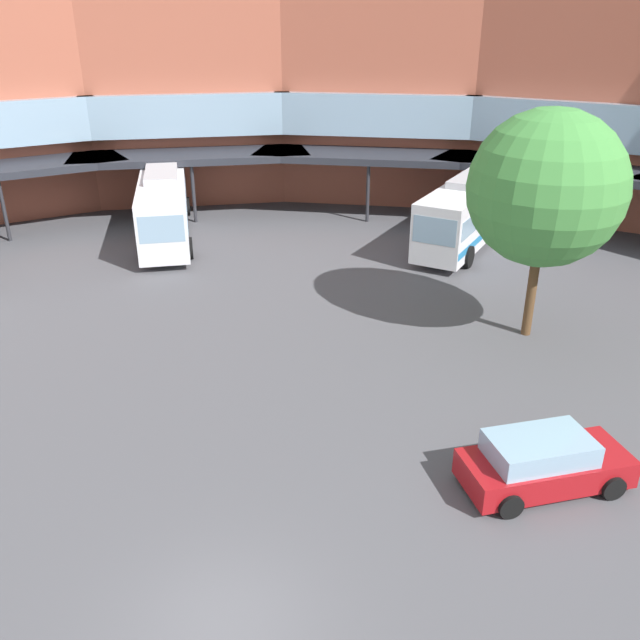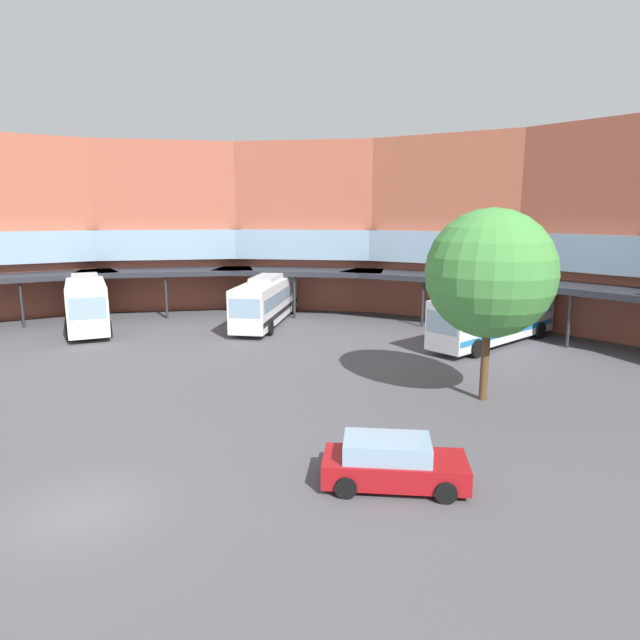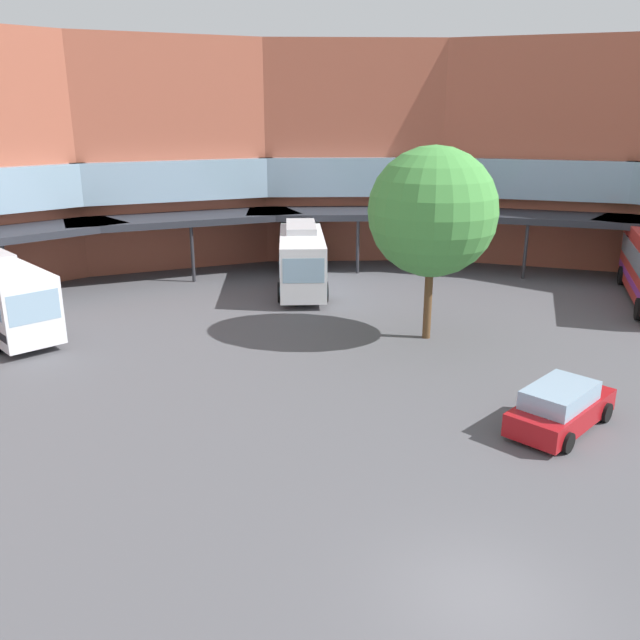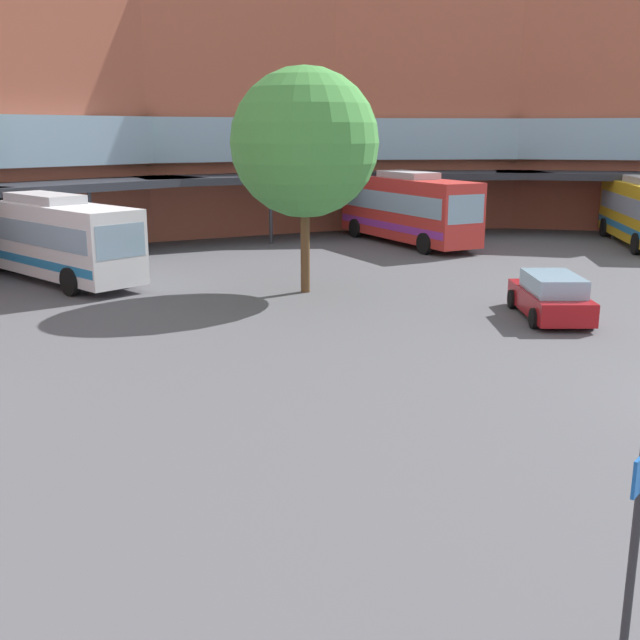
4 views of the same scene
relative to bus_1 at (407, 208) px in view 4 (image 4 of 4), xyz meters
The scene contains 5 objects.
bus_1 is the anchor object (origin of this frame).
bus_2 19.48m from the bus_1, 146.27° to the left, with size 5.99×11.33×3.62m.
parked_car 17.89m from the bus_1, 147.02° to the right, with size 4.75×3.40×1.53m.
plaza_tree 14.80m from the bus_1, behind, with size 5.62×5.62×8.54m.
stop_sign_post 34.98m from the bus_1, 158.58° to the right, with size 0.59×0.20×2.82m.
Camera 4 is at (-19.08, 2.78, 6.15)m, focal length 42.79 mm.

